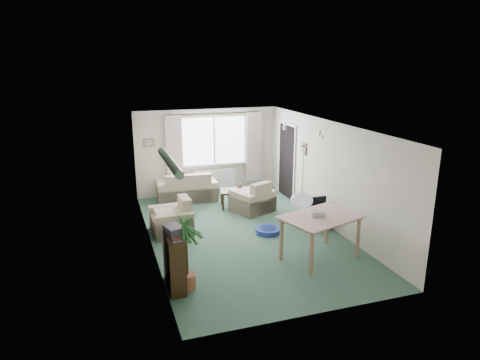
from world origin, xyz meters
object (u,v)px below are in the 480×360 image
object	(u,v)px
armchair_corner	(252,196)
pet_bed	(268,230)
tv_cube	(316,216)
bookshelf	(174,261)
sofa	(187,186)
coffee_table	(240,198)
dining_table	(320,238)
houseplant	(186,250)
armchair_left	(171,216)

from	to	relation	value
armchair_corner	pet_bed	world-z (taller)	armchair_corner
tv_cube	bookshelf	bearing A→B (deg)	-153.85
sofa	coffee_table	world-z (taller)	sofa
bookshelf	dining_table	bearing A→B (deg)	4.36
houseplant	dining_table	xyz separation A→B (m)	(2.63, 0.32, -0.27)
sofa	armchair_left	size ratio (longest dim) A/B	1.80
armchair_corner	pet_bed	bearing A→B (deg)	62.46
coffee_table	tv_cube	xyz separation A→B (m)	(1.21, -1.88, 0.03)
armchair_corner	dining_table	size ratio (longest dim) A/B	0.66
coffee_table	sofa	bearing A→B (deg)	140.82
coffee_table	armchair_left	bearing A→B (deg)	-149.19
armchair_left	tv_cube	world-z (taller)	armchair_left
bookshelf	pet_bed	size ratio (longest dim) A/B	1.70
armchair_corner	sofa	bearing A→B (deg)	-66.38
coffee_table	houseplant	size ratio (longest dim) A/B	0.73
sofa	houseplant	bearing A→B (deg)	81.57
armchair_corner	armchair_left	xyz separation A→B (m)	(-2.18, -0.77, -0.01)
pet_bed	armchair_left	bearing A→B (deg)	160.94
armchair_corner	coffee_table	bearing A→B (deg)	-86.60
houseplant	armchair_corner	bearing A→B (deg)	54.49
bookshelf	armchair_left	bearing A→B (deg)	81.85
sofa	tv_cube	distance (m)	3.74
armchair_corner	armchair_left	bearing A→B (deg)	-1.85
armchair_corner	bookshelf	bearing A→B (deg)	30.07
armchair_left	houseplant	bearing A→B (deg)	-5.87
armchair_left	armchair_corner	bearing A→B (deg)	107.11
coffee_table	dining_table	distance (m)	3.39
tv_cube	pet_bed	bearing A→B (deg)	-179.24
sofa	dining_table	size ratio (longest dim) A/B	1.17
bookshelf	dining_table	distance (m)	2.83
tv_cube	pet_bed	xyz separation A→B (m)	(-1.18, -0.00, -0.21)
sofa	armchair_corner	size ratio (longest dim) A/B	1.77
sofa	coffee_table	xyz separation A→B (m)	(1.20, -0.98, -0.17)
houseplant	sofa	bearing A→B (deg)	78.61
coffee_table	houseplant	world-z (taller)	houseplant
armchair_corner	dining_table	bearing A→B (deg)	74.60
tv_cube	coffee_table	bearing A→B (deg)	123.53
dining_table	pet_bed	xyz separation A→B (m)	(-0.47, 1.47, -0.37)
coffee_table	bookshelf	xyz separation A→B (m)	(-2.33, -3.57, 0.25)
coffee_table	dining_table	size ratio (longest dim) A/B	0.75
coffee_table	bookshelf	distance (m)	4.27
armchair_left	coffee_table	xyz separation A→B (m)	(1.99, 1.18, -0.16)
coffee_table	pet_bed	xyz separation A→B (m)	(0.03, -1.88, -0.17)
coffee_table	tv_cube	size ratio (longest dim) A/B	1.77
houseplant	coffee_table	bearing A→B (deg)	59.82
sofa	coffee_table	distance (m)	1.56
sofa	armchair_corner	world-z (taller)	armchair_corner
dining_table	sofa	bearing A→B (deg)	111.40
bookshelf	dining_table	size ratio (longest dim) A/B	0.70
armchair_left	tv_cube	distance (m)	3.28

